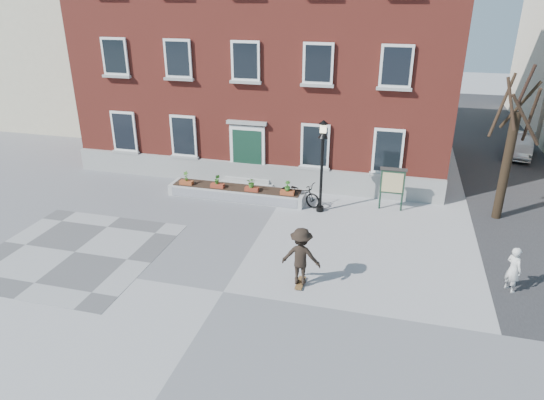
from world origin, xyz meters
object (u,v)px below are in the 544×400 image
(notice_board, at_px, (393,182))
(bystander, at_px, (513,269))
(lamp_post, at_px, (322,154))
(skateboarder, at_px, (301,256))
(parked_car, at_px, (520,145))
(bicycle, at_px, (300,193))

(notice_board, bearing_deg, bystander, -54.12)
(bystander, xyz_separation_m, lamp_post, (-6.70, 4.38, 1.79))
(lamp_post, height_order, skateboarder, lamp_post)
(parked_car, height_order, notice_board, notice_board)
(parked_car, bearing_deg, notice_board, -112.67)
(bicycle, relative_size, lamp_post, 0.51)
(bicycle, relative_size, parked_car, 0.51)
(lamp_post, bearing_deg, parked_car, 47.34)
(notice_board, bearing_deg, bicycle, -173.25)
(bystander, bearing_deg, notice_board, 0.99)
(notice_board, height_order, skateboarder, skateboarder)
(bicycle, distance_m, skateboarder, 6.36)
(parked_car, distance_m, notice_board, 11.67)
(bicycle, height_order, lamp_post, lamp_post)
(lamp_post, bearing_deg, notice_board, 17.79)
(bicycle, bearing_deg, bystander, -102.27)
(notice_board, bearing_deg, parked_car, 54.64)
(bicycle, xyz_separation_m, notice_board, (3.84, 0.45, 0.73))
(bicycle, distance_m, bystander, 9.08)
(parked_car, relative_size, notice_board, 2.09)
(bystander, distance_m, notice_board, 6.57)
(parked_car, xyz_separation_m, skateboarder, (-9.26, -16.17, 0.37))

